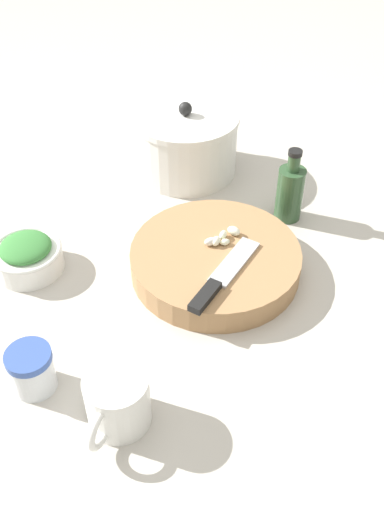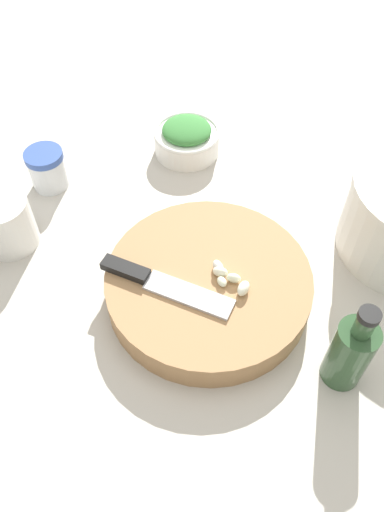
{
  "view_description": "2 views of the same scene",
  "coord_description": "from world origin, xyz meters",
  "px_view_note": "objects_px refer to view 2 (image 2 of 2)",
  "views": [
    {
      "loc": [
        -0.4,
        -0.59,
        0.7
      ],
      "look_at": [
        0.04,
        -0.03,
        0.07
      ],
      "focal_mm": 40.0,
      "sensor_mm": 36.0,
      "label": 1
    },
    {
      "loc": [
        0.37,
        -0.35,
        0.62
      ],
      "look_at": [
        0.07,
        -0.04,
        0.08
      ],
      "focal_mm": 35.0,
      "sensor_mm": 36.0,
      "label": 2
    }
  ],
  "objects_px": {
    "oil_bottle": "(351,351)",
    "garlic_cloves": "(229,278)",
    "coffee_mug": "(4,223)",
    "cutting_board": "(208,285)",
    "chef_knife": "(158,282)",
    "herb_bowl": "(187,138)",
    "spice_jar": "(47,169)"
  },
  "relations": [
    {
      "from": "cutting_board",
      "to": "coffee_mug",
      "type": "distance_m",
      "value": 0.33
    },
    {
      "from": "garlic_cloves",
      "to": "spice_jar",
      "type": "height_order",
      "value": "spice_jar"
    },
    {
      "from": "chef_knife",
      "to": "spice_jar",
      "type": "relative_size",
      "value": 2.72
    },
    {
      "from": "garlic_cloves",
      "to": "herb_bowl",
      "type": "xyz_separation_m",
      "value": [
        -0.28,
        0.2,
        -0.02
      ]
    },
    {
      "from": "herb_bowl",
      "to": "spice_jar",
      "type": "distance_m",
      "value": 0.26
    },
    {
      "from": "coffee_mug",
      "to": "chef_knife",
      "type": "bearing_deg",
      "value": 18.82
    },
    {
      "from": "spice_jar",
      "to": "oil_bottle",
      "type": "bearing_deg",
      "value": 5.7
    },
    {
      "from": "herb_bowl",
      "to": "spice_jar",
      "type": "relative_size",
      "value": 1.73
    },
    {
      "from": "chef_knife",
      "to": "coffee_mug",
      "type": "bearing_deg",
      "value": -91.6
    },
    {
      "from": "spice_jar",
      "to": "coffee_mug",
      "type": "bearing_deg",
      "value": -62.77
    },
    {
      "from": "herb_bowl",
      "to": "spice_jar",
      "type": "bearing_deg",
      "value": -114.65
    },
    {
      "from": "chef_knife",
      "to": "garlic_cloves",
      "type": "height_order",
      "value": "garlic_cloves"
    },
    {
      "from": "herb_bowl",
      "to": "oil_bottle",
      "type": "bearing_deg",
      "value": -20.78
    },
    {
      "from": "garlic_cloves",
      "to": "coffee_mug",
      "type": "bearing_deg",
      "value": -153.53
    },
    {
      "from": "chef_knife",
      "to": "coffee_mug",
      "type": "relative_size",
      "value": 1.72
    },
    {
      "from": "cutting_board",
      "to": "coffee_mug",
      "type": "height_order",
      "value": "coffee_mug"
    },
    {
      "from": "cutting_board",
      "to": "chef_knife",
      "type": "bearing_deg",
      "value": -124.1
    },
    {
      "from": "chef_knife",
      "to": "coffee_mug",
      "type": "xyz_separation_m",
      "value": [
        -0.26,
        -0.09,
        -0.01
      ]
    },
    {
      "from": "cutting_board",
      "to": "spice_jar",
      "type": "distance_m",
      "value": 0.36
    },
    {
      "from": "spice_jar",
      "to": "coffee_mug",
      "type": "distance_m",
      "value": 0.14
    },
    {
      "from": "coffee_mug",
      "to": "oil_bottle",
      "type": "bearing_deg",
      "value": 19.52
    },
    {
      "from": "herb_bowl",
      "to": "coffee_mug",
      "type": "height_order",
      "value": "coffee_mug"
    },
    {
      "from": "garlic_cloves",
      "to": "spice_jar",
      "type": "bearing_deg",
      "value": -174.42
    },
    {
      "from": "oil_bottle",
      "to": "garlic_cloves",
      "type": "bearing_deg",
      "value": -174.03
    },
    {
      "from": "cutting_board",
      "to": "herb_bowl",
      "type": "bearing_deg",
      "value": 140.48
    },
    {
      "from": "coffee_mug",
      "to": "oil_bottle",
      "type": "xyz_separation_m",
      "value": [
        0.51,
        0.18,
        0.02
      ]
    },
    {
      "from": "spice_jar",
      "to": "oil_bottle",
      "type": "relative_size",
      "value": 0.48
    },
    {
      "from": "cutting_board",
      "to": "herb_bowl",
      "type": "height_order",
      "value": "herb_bowl"
    },
    {
      "from": "oil_bottle",
      "to": "cutting_board",
      "type": "bearing_deg",
      "value": -171.23
    },
    {
      "from": "cutting_board",
      "to": "chef_knife",
      "type": "xyz_separation_m",
      "value": [
        -0.04,
        -0.06,
        0.03
      ]
    },
    {
      "from": "coffee_mug",
      "to": "cutting_board",
      "type": "bearing_deg",
      "value": 26.42
    },
    {
      "from": "garlic_cloves",
      "to": "oil_bottle",
      "type": "xyz_separation_m",
      "value": [
        0.19,
        0.02,
        0.01
      ]
    }
  ]
}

